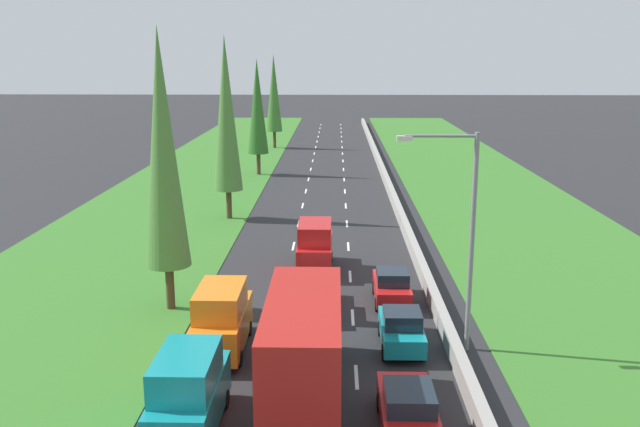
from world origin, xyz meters
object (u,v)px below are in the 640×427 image
at_px(white_sedan_centre_lane, 314,295).
at_px(red_hatchback_right_lane, 392,287).
at_px(poplar_tree_second, 163,150).
at_px(poplar_tree_third, 226,114).
at_px(poplar_tree_fourth, 257,107).
at_px(red_van_centre_lane, 315,246).
at_px(teal_hatchback_right_lane, 401,329).
at_px(red_sedan_right_lane, 408,411).
at_px(poplar_tree_fifth, 274,93).
at_px(teal_van_left_lane, 189,393).
at_px(orange_van_left_lane, 222,319).
at_px(red_box_truck_centre_lane, 305,347).
at_px(street_light_mast, 464,227).

height_order(white_sedan_centre_lane, red_hatchback_right_lane, red_hatchback_right_lane).
distance_m(white_sedan_centre_lane, poplar_tree_second, 9.72).
distance_m(poplar_tree_third, poplar_tree_fourth, 19.22).
bearing_deg(red_van_centre_lane, teal_hatchback_right_lane, -69.50).
relative_size(red_sedan_right_lane, poplar_tree_fifth, 0.37).
bearing_deg(teal_van_left_lane, orange_van_left_lane, 89.75).
distance_m(red_box_truck_centre_lane, poplar_tree_third, 28.95).
bearing_deg(white_sedan_centre_lane, poplar_tree_fourth, 100.29).
xyz_separation_m(poplar_tree_third, poplar_tree_fourth, (0.05, 19.20, -0.89)).
distance_m(orange_van_left_lane, red_van_centre_lane, 11.41).
bearing_deg(red_sedan_right_lane, teal_van_left_lane, -179.32).
height_order(red_hatchback_right_lane, poplar_tree_third, poplar_tree_third).
bearing_deg(teal_van_left_lane, poplar_tree_fifth, 92.83).
bearing_deg(orange_van_left_lane, poplar_tree_third, 98.11).
relative_size(red_sedan_right_lane, orange_van_left_lane, 0.92).
relative_size(red_hatchback_right_lane, poplar_tree_second, 0.29).
bearing_deg(street_light_mast, poplar_tree_third, 119.73).
distance_m(red_hatchback_right_lane, poplar_tree_fifth, 58.50).
relative_size(red_van_centre_lane, poplar_tree_third, 0.37).
distance_m(red_van_centre_lane, poplar_tree_fourth, 32.67).
bearing_deg(poplar_tree_fourth, poplar_tree_fifth, 90.55).
height_order(red_van_centre_lane, teal_hatchback_right_lane, red_van_centre_lane).
bearing_deg(white_sedan_centre_lane, orange_van_left_lane, -128.72).
height_order(red_sedan_right_lane, poplar_tree_fifth, poplar_tree_fifth).
distance_m(poplar_tree_fourth, street_light_mast, 44.00).
distance_m(teal_van_left_lane, street_light_mast, 12.39).
height_order(red_box_truck_centre_lane, red_hatchback_right_lane, red_box_truck_centre_lane).
bearing_deg(red_box_truck_centre_lane, orange_van_left_lane, 129.23).
bearing_deg(white_sedan_centre_lane, red_hatchback_right_lane, 17.77).
height_order(poplar_tree_fourth, poplar_tree_fifth, poplar_tree_fifth).
distance_m(red_hatchback_right_lane, poplar_tree_third, 21.60).
bearing_deg(street_light_mast, red_hatchback_right_lane, 113.44).
bearing_deg(poplar_tree_fourth, white_sedan_centre_lane, -79.71).
relative_size(red_box_truck_centre_lane, poplar_tree_second, 0.71).
bearing_deg(red_hatchback_right_lane, red_van_centre_lane, 127.37).
xyz_separation_m(red_van_centre_lane, poplar_tree_fifth, (-6.92, 52.01, 5.68)).
height_order(orange_van_left_lane, poplar_tree_fifth, poplar_tree_fifth).
height_order(red_van_centre_lane, poplar_tree_third, poplar_tree_third).
xyz_separation_m(teal_van_left_lane, street_light_mast, (9.75, 6.61, 3.83)).
bearing_deg(teal_van_left_lane, poplar_tree_second, 106.51).
bearing_deg(poplar_tree_fifth, poplar_tree_fourth, -89.45).
height_order(teal_hatchback_right_lane, red_hatchback_right_lane, same).
bearing_deg(white_sedan_centre_lane, teal_van_left_lane, -108.73).
bearing_deg(orange_van_left_lane, red_van_centre_lane, 72.27).
xyz_separation_m(white_sedan_centre_lane, red_hatchback_right_lane, (3.78, 1.21, 0.02)).
bearing_deg(poplar_tree_fifth, teal_van_left_lane, -87.17).
height_order(red_sedan_right_lane, orange_van_left_lane, orange_van_left_lane).
bearing_deg(poplar_tree_fourth, red_box_truck_centre_lane, -81.68).
relative_size(red_box_truck_centre_lane, teal_hatchback_right_lane, 2.41).
xyz_separation_m(white_sedan_centre_lane, poplar_tree_fourth, (-6.87, 37.85, 6.04)).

